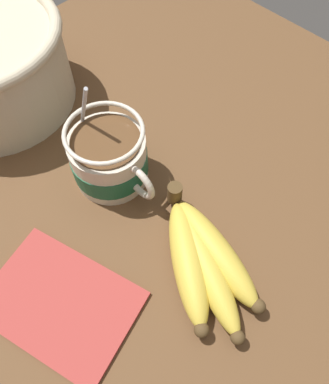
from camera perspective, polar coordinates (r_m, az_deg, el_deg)
name	(u,v)px	position (r cm, az deg, el deg)	size (l,w,h in cm)	color
table	(156,227)	(52.36, -1.33, -5.29)	(97.69, 97.69, 3.99)	brown
coffee_mug	(110,158)	(51.46, -8.36, 5.08)	(16.16, 10.52, 15.46)	beige
banana_bunch	(203,259)	(46.50, 5.87, -10.10)	(19.03, 13.34, 4.35)	#4C381E
napkin	(58,300)	(48.11, -15.93, -15.53)	(20.43, 16.81, 0.60)	#A33833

